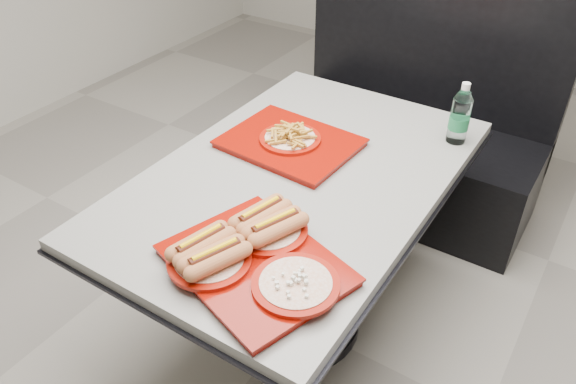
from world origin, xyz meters
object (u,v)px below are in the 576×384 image
Objects in this scene: diner_table at (298,212)px; water_bottle at (460,117)px; booth_bench at (412,128)px; tray_far at (290,140)px; tray_near at (252,254)px.

water_bottle reaches higher than diner_table.
tray_far is at bearing -96.97° from booth_bench.
diner_table is 0.67m from water_bottle.
booth_bench is at bearing 90.00° from diner_table.
booth_bench is at bearing 83.03° from tray_far.
diner_table is 6.15× the size of water_bottle.
booth_bench reaches higher than water_bottle.
booth_bench reaches higher than tray_far.
booth_bench is (0.00, 1.09, -0.18)m from diner_table.
diner_table is 0.51m from tray_near.
booth_bench is 5.85× the size of water_bottle.
booth_bench reaches higher than diner_table.
tray_near is 2.43× the size of water_bottle.
water_bottle is (0.37, 0.50, 0.27)m from diner_table.
diner_table is 1.11m from booth_bench.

